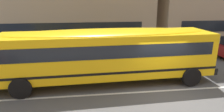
# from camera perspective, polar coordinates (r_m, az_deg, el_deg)

# --- Properties ---
(ground_plane) EXTENTS (400.00, 400.00, 0.00)m
(ground_plane) POSITION_cam_1_polar(r_m,az_deg,el_deg) (10.72, 14.43, -9.64)
(ground_plane) COLOR #54514F
(sidewalk_far) EXTENTS (120.00, 3.00, 0.01)m
(sidewalk_far) POSITION_cam_1_polar(r_m,az_deg,el_deg) (17.84, 5.21, 1.30)
(sidewalk_far) COLOR gray
(sidewalk_far) RESTS_ON ground_plane
(lane_centreline) EXTENTS (110.00, 0.16, 0.01)m
(lane_centreline) POSITION_cam_1_polar(r_m,az_deg,el_deg) (10.72, 14.43, -9.63)
(lane_centreline) COLOR silver
(lane_centreline) RESTS_ON ground_plane
(school_bus) EXTENTS (13.45, 3.22, 2.99)m
(school_bus) POSITION_cam_1_polar(r_m,az_deg,el_deg) (10.87, -2.55, 1.24)
(school_bus) COLOR yellow
(school_bus) RESTS_ON ground_plane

